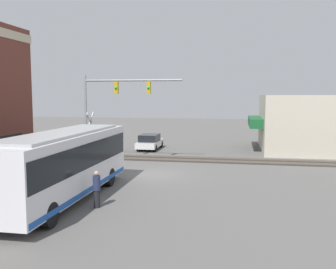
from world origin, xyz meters
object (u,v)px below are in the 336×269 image
(parked_car_white, at_px, (150,142))
(pedestrian_near_bus, at_px, (97,189))
(crossing_signal, at_px, (91,132))
(city_bus, at_px, (64,163))

(parked_car_white, distance_m, pedestrian_near_bus, 18.61)
(parked_car_white, bearing_deg, pedestrian_near_bus, -173.99)
(crossing_signal, height_order, pedestrian_near_bus, crossing_signal)
(pedestrian_near_bus, bearing_deg, city_bus, 67.28)
(city_bus, distance_m, crossing_signal, 10.42)
(city_bus, relative_size, crossing_signal, 2.84)
(city_bus, xyz_separation_m, crossing_signal, (10.04, 2.75, 0.46))
(city_bus, relative_size, parked_car_white, 2.48)
(city_bus, bearing_deg, crossing_signal, 15.31)
(city_bus, distance_m, parked_car_white, 17.73)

